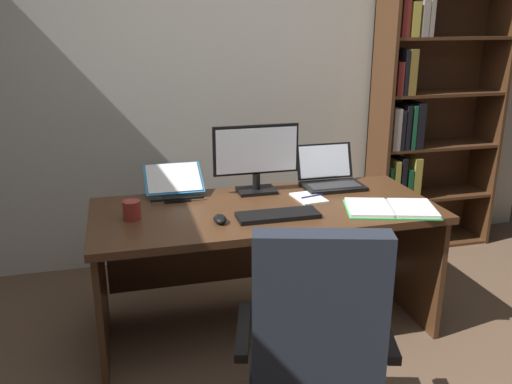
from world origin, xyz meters
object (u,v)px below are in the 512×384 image
bookshelf (421,123)px  monitor (256,159)px  notepad (309,198)px  open_binder (391,208)px  laptop (330,178)px  pen (312,196)px  keyboard (278,215)px  desk (261,234)px  reading_stand_with_book (174,181)px  computer_mouse (220,219)px  coffee_mug (132,210)px  office_chair (315,362)px

bookshelf → monitor: bookshelf is taller
notepad → open_binder: bearing=-40.1°
laptop → monitor: bearing=-179.2°
laptop → pen: bearing=-133.2°
laptop → pen: 0.28m
monitor → keyboard: monitor is taller
desk → open_binder: 0.72m
reading_stand_with_book → keyboard: bearing=-47.7°
bookshelf → open_binder: size_ratio=3.70×
laptop → keyboard: (-0.46, -0.44, -0.04)m
keyboard → laptop: bearing=43.8°
keyboard → computer_mouse: 0.30m
coffee_mug → bookshelf: bearing=22.5°
laptop → notepad: 0.29m
computer_mouse → pen: bearing=23.0°
monitor → coffee_mug: (-0.72, -0.27, -0.15)m
pen → reading_stand_with_book: bearing=160.2°
open_binder → pen: open_binder is taller
desk → bookshelf: (1.44, 0.80, 0.42)m
computer_mouse → notepad: bearing=23.8°
desk → coffee_mug: coffee_mug is taller
desk → keyboard: (0.02, -0.25, 0.20)m
computer_mouse → reading_stand_with_book: size_ratio=0.32×
laptop → reading_stand_with_book: (-0.93, 0.07, 0.03)m
computer_mouse → reading_stand_with_book: 0.54m
bookshelf → keyboard: bookshelf is taller
office_chair → reading_stand_with_book: size_ratio=3.09×
desk → reading_stand_with_book: reading_stand_with_book is taller
computer_mouse → office_chair: bearing=-74.9°
desk → laptop: 0.57m
office_chair → keyboard: bearing=99.8°
keyboard → reading_stand_with_book: reading_stand_with_book is taller
desk → pen: size_ratio=13.12×
reading_stand_with_book → computer_mouse: bearing=-72.0°
monitor → coffee_mug: monitor is taller
monitor → reading_stand_with_book: bearing=171.0°
desk → reading_stand_with_book: (-0.45, 0.26, 0.27)m
laptop → keyboard: size_ratio=0.85×
desk → notepad: bearing=-0.8°
desk → notepad: notepad is taller
office_chair → laptop: size_ratio=2.84×
open_binder → reading_stand_with_book: bearing=168.9°
laptop → coffee_mug: laptop is taller
office_chair → coffee_mug: bearing=139.5°
laptop → pen: size_ratio=2.55×
open_binder → desk: bearing=171.1°
monitor → notepad: monitor is taller
office_chair → laptop: 1.40m
keyboard → reading_stand_with_book: size_ratio=1.28×
keyboard → pen: 0.37m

